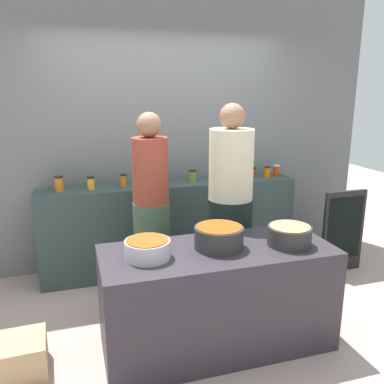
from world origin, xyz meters
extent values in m
plane|color=#A99087|center=(0.00, 0.00, 0.00)|extent=(12.00, 12.00, 0.00)
cube|color=slate|center=(0.00, 1.45, 1.50)|extent=(4.80, 0.12, 3.00)
cube|color=#2E3F3E|center=(0.00, 1.10, 0.48)|extent=(2.70, 0.36, 0.95)
cube|color=#2E2930|center=(0.00, -0.30, 0.39)|extent=(1.70, 0.70, 0.78)
cylinder|color=orange|center=(-1.10, 1.12, 1.02)|extent=(0.08, 0.08, 0.13)
cylinder|color=black|center=(-1.10, 1.12, 1.09)|extent=(0.09, 0.09, 0.01)
cylinder|color=gold|center=(-0.81, 1.10, 1.01)|extent=(0.07, 0.07, 0.11)
cylinder|color=black|center=(-0.81, 1.10, 1.07)|extent=(0.07, 0.07, 0.01)
cylinder|color=orange|center=(-0.49, 1.13, 1.01)|extent=(0.06, 0.06, 0.11)
cylinder|color=black|center=(-0.49, 1.13, 1.07)|extent=(0.07, 0.07, 0.01)
cylinder|color=brown|center=(-0.09, 1.09, 1.01)|extent=(0.08, 0.08, 0.11)
cylinder|color=silver|center=(-0.09, 1.09, 1.07)|extent=(0.08, 0.08, 0.02)
cylinder|color=#5B8631|center=(0.25, 1.14, 1.01)|extent=(0.08, 0.08, 0.11)
cylinder|color=black|center=(0.25, 1.14, 1.07)|extent=(0.09, 0.09, 0.01)
cylinder|color=orange|center=(0.62, 1.04, 1.01)|extent=(0.08, 0.08, 0.11)
cylinder|color=silver|center=(0.62, 1.04, 1.07)|extent=(0.09, 0.09, 0.01)
cylinder|color=#AD3920|center=(0.96, 1.16, 1.00)|extent=(0.06, 0.06, 0.09)
cylinder|color=black|center=(0.96, 1.16, 1.05)|extent=(0.07, 0.07, 0.01)
cylinder|color=#D4640C|center=(1.10, 1.09, 1.01)|extent=(0.07, 0.07, 0.11)
cylinder|color=black|center=(1.10, 1.09, 1.07)|extent=(0.07, 0.07, 0.01)
cylinder|color=#B83A0C|center=(1.24, 1.15, 1.01)|extent=(0.07, 0.07, 0.11)
cylinder|color=silver|center=(1.24, 1.15, 1.07)|extent=(0.07, 0.07, 0.01)
cylinder|color=#B7B7BC|center=(-0.52, -0.31, 0.85)|extent=(0.32, 0.32, 0.13)
cylinder|color=#904919|center=(-0.52, -0.31, 0.91)|extent=(0.29, 0.29, 0.00)
cylinder|color=#2D2D2D|center=(0.01, -0.28, 0.86)|extent=(0.36, 0.36, 0.16)
cylinder|color=#9C4113|center=(0.01, -0.28, 0.95)|extent=(0.33, 0.33, 0.00)
cylinder|color=#2D2D2D|center=(0.53, -0.38, 0.86)|extent=(0.32, 0.32, 0.14)
cylinder|color=#A78952|center=(0.53, -0.38, 0.93)|extent=(0.30, 0.30, 0.00)
cylinder|color=#415744|center=(-0.33, 0.52, 0.47)|extent=(0.33, 0.33, 0.94)
cylinder|color=brown|center=(-0.33, 0.52, 1.22)|extent=(0.32, 0.32, 0.57)
sphere|color=#8C6047|center=(-0.33, 0.52, 1.62)|extent=(0.21, 0.21, 0.21)
cylinder|color=black|center=(0.33, 0.28, 0.49)|extent=(0.40, 0.40, 0.98)
cylinder|color=beige|center=(0.33, 0.28, 1.28)|extent=(0.38, 0.38, 0.60)
sphere|color=#8C6047|center=(0.33, 0.28, 1.69)|extent=(0.21, 0.21, 0.21)
cube|color=tan|center=(-1.44, -0.22, 0.13)|extent=(0.44, 0.37, 0.25)
cube|color=black|center=(1.73, 0.53, 0.44)|extent=(0.48, 0.04, 0.89)
cube|color=black|center=(1.73, 0.51, 0.49)|extent=(0.41, 0.01, 0.67)
camera|label=1|loc=(-0.97, -2.85, 1.91)|focal=37.66mm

